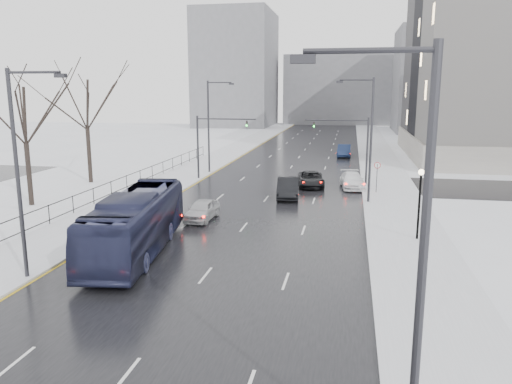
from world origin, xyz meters
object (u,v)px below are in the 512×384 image
Objects in this scene: tree_park_d at (32,206)px; streetlight_l_far at (210,122)px; streetlight_r_mid at (368,134)px; bus at (136,223)px; mast_signal_left at (208,140)px; no_uturn_sign at (377,168)px; sedan_center_near at (202,210)px; sedan_right_near at (288,188)px; streetlight_l_near at (21,165)px; lamppost_r_mid at (420,194)px; sedan_right_far at (352,180)px; streetlight_r_near at (412,256)px; tree_park_e at (91,183)px; sedan_right_distant at (344,151)px; sedan_right_cross at (311,179)px; mast_signal_right at (356,143)px.

streetlight_l_far reaches higher than tree_park_d.
bus is (-12.97, -15.20, -3.87)m from streetlight_r_mid.
mast_signal_left is 2.41× the size of no_uturn_sign.
sedan_right_near is at bearing 61.88° from sedan_center_near.
sedan_right_near is at bearing 64.64° from streetlight_l_near.
lamppost_r_mid is (19.17, -22.00, -2.67)m from streetlight_l_far.
streetlight_l_near is 2.01× the size of sedan_right_far.
bus is (-15.80, -5.20, -1.20)m from lamppost_r_mid.
streetlight_r_near is at bearing -60.45° from sedan_center_near.
streetlight_r_near is (26.37, -34.00, 5.62)m from tree_park_e.
sedan_right_distant is (10.79, 43.88, -0.88)m from bus.
bus is at bearing -35.28° from tree_park_d.
tree_park_d is at bearing -157.69° from sedan_right_cross.
sedan_right_near is (5.02, 8.50, 0.14)m from sedan_center_near.
streetlight_r_mid is (26.37, -4.00, 5.62)m from tree_park_e.
sedan_center_near is (-12.49, -11.63, -1.55)m from no_uturn_sign.
no_uturn_sign is (-1.80, 14.00, -0.64)m from lamppost_r_mid.
tree_park_d is 27.24m from streetlight_r_mid.
streetlight_l_far is 3.70× the size of no_uturn_sign.
tree_park_d is 17.96m from mast_signal_left.
sedan_right_cross is (21.05, 12.21, 0.74)m from tree_park_d.
streetlight_r_near is 20.06m from bus.
lamppost_r_mid is at bearing -74.18° from streetlight_r_mid.
streetlight_r_mid is 20.27m from streetlight_l_far.
lamppost_r_mid is at bearing 81.94° from streetlight_r_near.
streetlight_l_far is at bearing 125.47° from sedan_right_near.
streetlight_l_far is 29.30m from lamppost_r_mid.
streetlight_r_near is 1.54× the size of mast_signal_right.
mast_signal_right is at bearing 54.53° from bus.
tree_park_e reaches higher than sedan_right_far.
sedan_right_near is (9.89, 20.88, -4.73)m from streetlight_l_near.
mast_signal_right is at bearing 29.12° from tree_park_d.
sedan_right_distant is (-2.18, 28.68, -4.75)m from streetlight_r_mid.
lamppost_r_mid is at bearing -55.73° from sedan_right_near.
streetlight_l_near reaches higher than tree_park_d.
tree_park_e is at bearing 178.00° from sedan_right_far.
streetlight_r_near is 1.99× the size of sedan_right_distant.
sedan_right_distant is (-2.18, 58.68, -4.75)m from streetlight_r_near.
streetlight_r_mid is at bearing 41.65° from bus.
sedan_center_near is (-11.46, -7.63, -4.87)m from streetlight_r_mid.
bus is 17.37m from sedan_right_near.
streetlight_l_near is 1.95× the size of sedan_right_near.
lamppost_r_mid reaches higher than no_uturn_sign.
tree_park_d is 14.62m from sedan_center_near.
no_uturn_sign is 17.13m from sedan_center_near.
bus reaches higher than sedan_right_cross.
tree_park_e reaches higher than sedan_right_near.
streetlight_l_near is 1.99× the size of sedan_right_distant.
sedan_right_cross is (6.54, 13.84, -0.01)m from sedan_center_near.
streetlight_r_mid is at bearing -13.92° from sedan_right_near.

